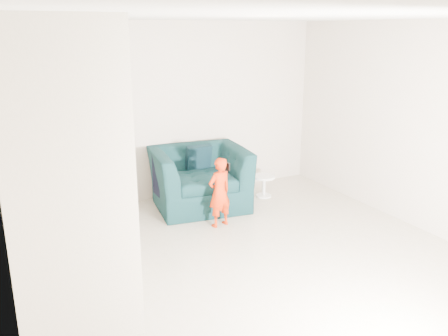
{
  "coord_description": "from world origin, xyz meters",
  "views": [
    {
      "loc": [
        -2.52,
        -4.03,
        2.59
      ],
      "look_at": [
        0.15,
        1.2,
        0.85
      ],
      "focal_mm": 38.0,
      "sensor_mm": 36.0,
      "label": 1
    }
  ],
  "objects_px": {
    "toddler": "(219,192)",
    "side_table": "(264,183)",
    "armchair": "(199,178)",
    "staircase": "(58,204)"
  },
  "relations": [
    {
      "from": "armchair",
      "to": "toddler",
      "type": "bearing_deg",
      "value": -87.0
    },
    {
      "from": "staircase",
      "to": "toddler",
      "type": "bearing_deg",
      "value": 19.78
    },
    {
      "from": "toddler",
      "to": "staircase",
      "type": "xyz_separation_m",
      "value": [
        -2.14,
        -0.77,
        0.47
      ]
    },
    {
      "from": "toddler",
      "to": "staircase",
      "type": "distance_m",
      "value": 2.33
    },
    {
      "from": "armchair",
      "to": "toddler",
      "type": "relative_size",
      "value": 1.42
    },
    {
      "from": "side_table",
      "to": "staircase",
      "type": "relative_size",
      "value": 0.1
    },
    {
      "from": "armchair",
      "to": "side_table",
      "type": "xyz_separation_m",
      "value": [
        1.08,
        -0.08,
        -0.21
      ]
    },
    {
      "from": "toddler",
      "to": "side_table",
      "type": "xyz_separation_m",
      "value": [
        1.15,
        0.72,
        -0.25
      ]
    },
    {
      "from": "armchair",
      "to": "toddler",
      "type": "distance_m",
      "value": 0.81
    },
    {
      "from": "armchair",
      "to": "toddler",
      "type": "xyz_separation_m",
      "value": [
        -0.07,
        -0.8,
        0.04
      ]
    }
  ]
}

